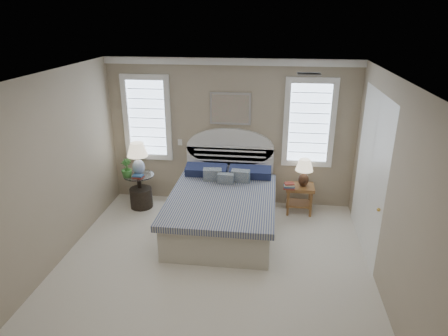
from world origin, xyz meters
TOP-DOWN VIEW (x-y plane):
  - floor at (0.00, 0.00)m, footprint 4.50×5.00m
  - ceiling at (0.00, 0.00)m, footprint 4.50×5.00m
  - wall_back at (0.00, 2.50)m, footprint 4.50×0.02m
  - wall_left at (-2.25, 0.00)m, footprint 0.02×5.00m
  - wall_right at (2.25, 0.00)m, footprint 0.02×5.00m
  - crown_molding at (0.00, 2.46)m, footprint 4.50×0.08m
  - hvac_vent at (1.20, 0.80)m, footprint 0.30×0.20m
  - switch_plate at (-0.95, 2.48)m, footprint 0.08×0.01m
  - window_left at (-1.55, 2.48)m, footprint 0.90×0.06m
  - window_right at (1.40, 2.48)m, footprint 0.90×0.06m
  - painting at (0.00, 2.46)m, footprint 0.74×0.04m
  - closet_door at (2.23, 1.20)m, footprint 0.02×1.80m
  - bed at (0.00, 1.46)m, footprint 1.72×2.28m
  - side_table_left at (-1.65, 2.05)m, footprint 0.56×0.56m
  - nightstand_right at (1.30, 2.15)m, footprint 0.50×0.40m
  - floor_pot at (-1.62, 2.00)m, footprint 0.50×0.50m
  - lamp_left at (-1.65, 2.09)m, footprint 0.42×0.42m
  - lamp_right at (1.35, 2.17)m, footprint 0.39×0.39m
  - potted_plant at (-1.81, 1.91)m, footprint 0.22×0.22m
  - books_left at (-1.61, 1.91)m, footprint 0.19×0.14m
  - books_right at (1.10, 2.00)m, footprint 0.20×0.15m

SIDE VIEW (x-z plane):
  - floor at x=0.00m, z-range -0.01..0.01m
  - floor_pot at x=-1.62m, z-range 0.00..0.37m
  - bed at x=0.00m, z-range -0.35..1.12m
  - nightstand_right at x=1.30m, z-range 0.12..0.65m
  - side_table_left at x=-1.65m, z-range 0.07..0.70m
  - books_right at x=1.10m, z-range 0.53..0.63m
  - books_left at x=-1.61m, z-range 0.63..0.68m
  - potted_plant at x=-1.81m, z-range 0.63..0.98m
  - lamp_right at x=1.35m, z-range 0.58..1.09m
  - lamp_left at x=-1.65m, z-range 0.70..1.31m
  - switch_plate at x=-0.95m, z-range 1.09..1.21m
  - closet_door at x=2.23m, z-range 0.00..2.40m
  - wall_back at x=0.00m, z-range 0.00..2.70m
  - wall_left at x=-2.25m, z-range 0.00..2.70m
  - wall_right at x=2.25m, z-range 0.00..2.70m
  - window_left at x=-1.55m, z-range 0.80..2.40m
  - window_right at x=1.40m, z-range 0.80..2.40m
  - painting at x=0.00m, z-range 1.53..2.11m
  - crown_molding at x=0.00m, z-range 2.58..2.70m
  - hvac_vent at x=1.20m, z-range 2.67..2.69m
  - ceiling at x=0.00m, z-range 2.70..2.71m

